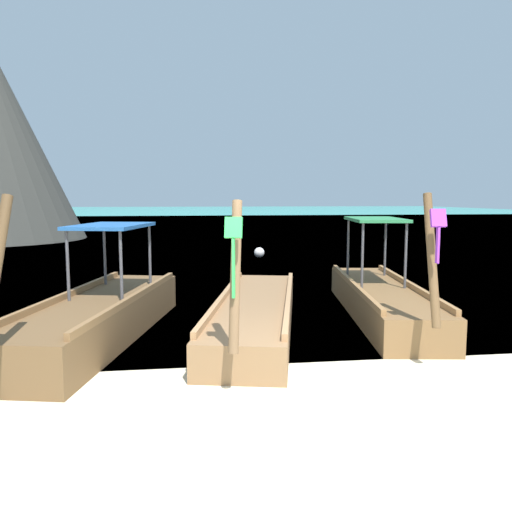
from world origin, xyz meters
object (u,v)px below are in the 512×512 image
object	(u,v)px
longtail_boat_green_ribbon	(256,313)
longtail_boat_violet_ribbon	(381,298)
longtail_boat_yellow_ribbon	(99,316)
mooring_buoy_near	(259,253)

from	to	relation	value
longtail_boat_green_ribbon	longtail_boat_violet_ribbon	distance (m)	2.62
longtail_boat_yellow_ribbon	longtail_boat_violet_ribbon	xyz separation A→B (m)	(5.19, 0.91, -0.03)
longtail_boat_yellow_ribbon	longtail_boat_green_ribbon	bearing A→B (deg)	6.69
longtail_boat_violet_ribbon	mooring_buoy_near	bearing A→B (deg)	95.74
longtail_boat_yellow_ribbon	longtail_boat_violet_ribbon	distance (m)	5.27
longtail_boat_yellow_ribbon	longtail_boat_green_ribbon	size ratio (longest dim) A/B	0.96
longtail_boat_violet_ribbon	mooring_buoy_near	distance (m)	10.00
longtail_boat_green_ribbon	mooring_buoy_near	distance (m)	10.66
longtail_boat_green_ribbon	longtail_boat_violet_ribbon	size ratio (longest dim) A/B	1.02
longtail_boat_yellow_ribbon	longtail_boat_green_ribbon	distance (m)	2.65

